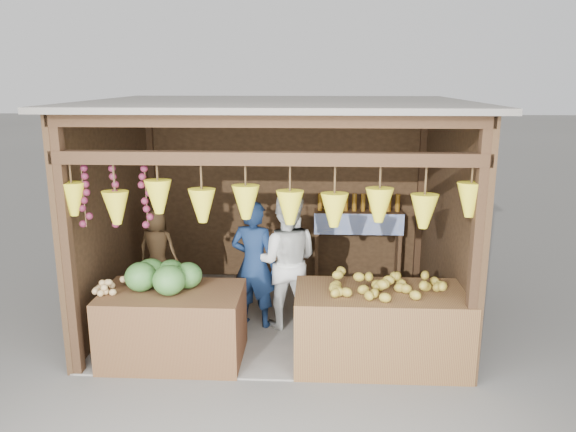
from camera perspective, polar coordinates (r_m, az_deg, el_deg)
The scene contains 12 objects.
ground at distance 7.11m, azimuth -0.95°, elevation -10.30°, with size 80.00×80.00×0.00m, color #514F49.
stall_structure at distance 6.56m, azimuth -1.32°, elevation 2.94°, with size 4.30×3.30×2.66m.
back_shelf at distance 8.04m, azimuth 7.14°, elevation -0.91°, with size 1.25×0.32×1.32m.
counter_left at distance 6.12m, azimuth -11.57°, elevation -10.82°, with size 1.45×0.85×0.76m, color #4E2C1A.
counter_right at distance 5.98m, azimuth 9.36°, elevation -11.14°, with size 1.76×0.85×0.80m, color #512F1B.
stool at distance 7.44m, azimuth -12.84°, elevation -8.15°, with size 0.35×0.35×0.32m, color black.
man_standing at distance 6.63m, azimuth -3.48°, elevation -4.95°, with size 0.56×0.37×1.55m, color #13264A.
woman_standing at distance 6.61m, azimuth -0.18°, elevation -4.60°, with size 0.79×0.62×1.63m, color silver.
vendor_seated at distance 7.23m, azimuth -13.12°, elevation -3.25°, with size 0.49×0.32×1.00m, color #523920.
melon_pile at distance 6.01m, azimuth -12.52°, elevation -5.76°, with size 1.00×0.50×0.32m, color #144C14, non-canonical shape.
tanfruit_pile at distance 6.11m, azimuth -17.68°, elevation -6.73°, with size 0.34×0.40×0.13m, color tan, non-canonical shape.
mango_pile at distance 5.77m, azimuth 10.16°, elevation -6.63°, with size 1.40×0.64×0.22m, color #B56318, non-canonical shape.
Camera 1 is at (0.45, -6.47, 2.91)m, focal length 35.00 mm.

